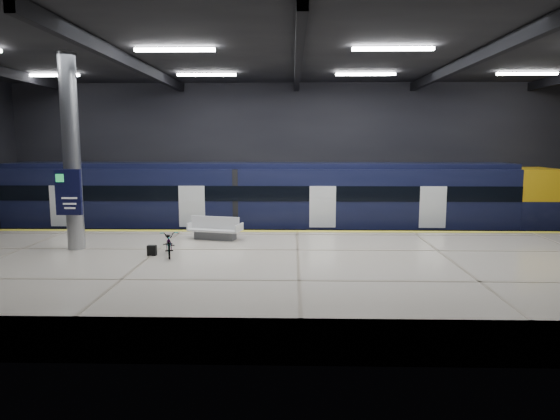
{
  "coord_description": "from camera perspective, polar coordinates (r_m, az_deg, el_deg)",
  "views": [
    {
      "loc": [
        -0.2,
        -18.51,
        4.93
      ],
      "look_at": [
        -0.69,
        1.5,
        2.2
      ],
      "focal_mm": 32.0,
      "sensor_mm": 36.0,
      "label": 1
    }
  ],
  "objects": [
    {
      "name": "ground",
      "position": [
        19.16,
        1.98,
        -7.15
      ],
      "size": [
        30.0,
        30.0,
        0.0
      ],
      "primitive_type": "plane",
      "color": "black",
      "rests_on": "ground"
    },
    {
      "name": "room_shell",
      "position": [
        18.54,
        2.06,
        10.2
      ],
      "size": [
        30.1,
        16.1,
        8.05
      ],
      "color": "black",
      "rests_on": "ground"
    },
    {
      "name": "platform",
      "position": [
        16.6,
        2.07,
        -7.54
      ],
      "size": [
        30.0,
        11.0,
        1.1
      ],
      "primitive_type": "cube",
      "color": "beige",
      "rests_on": "ground"
    },
    {
      "name": "safety_strip",
      "position": [
        21.61,
        1.92,
        -2.43
      ],
      "size": [
        30.0,
        0.4,
        0.01
      ],
      "primitive_type": "cube",
      "color": "yellow",
      "rests_on": "platform"
    },
    {
      "name": "rails",
      "position": [
        24.5,
        1.85,
        -3.66
      ],
      "size": [
        30.0,
        1.52,
        0.16
      ],
      "color": "gray",
      "rests_on": "ground"
    },
    {
      "name": "train",
      "position": [
        24.18,
        1.84,
        0.94
      ],
      "size": [
        29.4,
        2.84,
        3.79
      ],
      "color": "black",
      "rests_on": "ground"
    },
    {
      "name": "bench",
      "position": [
        19.96,
        -7.41,
        -2.42
      ],
      "size": [
        2.23,
        1.34,
        0.92
      ],
      "rotation": [
        0.0,
        0.0,
        -0.24
      ],
      "color": "#595B60",
      "rests_on": "platform"
    },
    {
      "name": "bicycle",
      "position": [
        17.36,
        -12.55,
        -3.67
      ],
      "size": [
        1.01,
        1.79,
        0.89
      ],
      "primitive_type": "imported",
      "rotation": [
        0.0,
        0.0,
        0.26
      ],
      "color": "#99999E",
      "rests_on": "platform"
    },
    {
      "name": "pannier_bag",
      "position": [
        17.57,
        -14.43,
        -4.49
      ],
      "size": [
        0.31,
        0.2,
        0.35
      ],
      "primitive_type": "cube",
      "rotation": [
        0.0,
        0.0,
        -0.06
      ],
      "color": "black",
      "rests_on": "platform"
    },
    {
      "name": "info_column",
      "position": [
        19.15,
        -22.74,
        5.77
      ],
      "size": [
        0.9,
        0.78,
        6.9
      ],
      "color": "#9EA0A5",
      "rests_on": "platform"
    }
  ]
}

